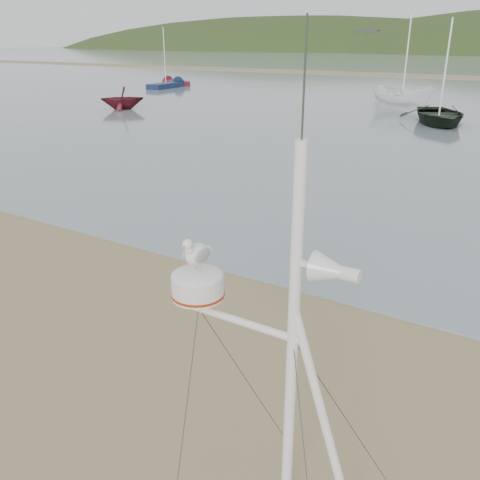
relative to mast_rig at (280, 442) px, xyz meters
The scene contains 7 objects.
ground 4.47m from the mast_rig, 167.27° to the left, with size 560.00×560.00×0.00m, color olive.
mast_rig is the anchor object (origin of this frame).
boat_dark 28.97m from the mast_rig, 98.96° to the left, with size 3.86×1.12×5.40m, color black.
boat_red 34.69m from the mast_rig, 136.63° to the left, with size 2.56×1.56×2.96m, color #59141E.
boat_white 35.36m from the mast_rig, 103.56° to the left, with size 1.69×1.73×4.49m, color white.
dinghy_red_far 55.56m from the mast_rig, 130.31° to the left, with size 5.43×3.41×1.31m.
sailboat_blue_near 52.49m from the mast_rig, 129.92° to the left, with size 2.06×6.45×6.33m.
Camera 1 is at (5.87, -4.33, 4.72)m, focal length 38.00 mm.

